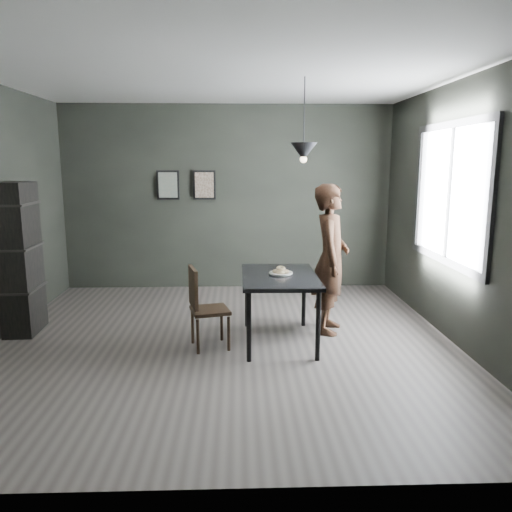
{
  "coord_description": "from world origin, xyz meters",
  "views": [
    {
      "loc": [
        0.16,
        -5.2,
        1.94
      ],
      "look_at": [
        0.35,
        0.05,
        0.95
      ],
      "focal_mm": 35.0,
      "sensor_mm": 36.0,
      "label": 1
    }
  ],
  "objects_px": {
    "wood_chair": "(202,302)",
    "pendant_lamp": "(304,151)",
    "woman": "(331,259)",
    "shelf_unit": "(20,259)",
    "cafe_table": "(279,282)",
    "white_plate": "(281,274)"
  },
  "relations": [
    {
      "from": "wood_chair",
      "to": "pendant_lamp",
      "type": "height_order",
      "value": "pendant_lamp"
    },
    {
      "from": "woman",
      "to": "shelf_unit",
      "type": "height_order",
      "value": "shelf_unit"
    },
    {
      "from": "cafe_table",
      "to": "woman",
      "type": "height_order",
      "value": "woman"
    },
    {
      "from": "cafe_table",
      "to": "pendant_lamp",
      "type": "relative_size",
      "value": 1.39
    },
    {
      "from": "cafe_table",
      "to": "shelf_unit",
      "type": "xyz_separation_m",
      "value": [
        -2.92,
        0.44,
        0.19
      ]
    },
    {
      "from": "cafe_table",
      "to": "shelf_unit",
      "type": "relative_size",
      "value": 0.69
    },
    {
      "from": "white_plate",
      "to": "wood_chair",
      "type": "distance_m",
      "value": 0.9
    },
    {
      "from": "white_plate",
      "to": "shelf_unit",
      "type": "xyz_separation_m",
      "value": [
        -2.94,
        0.4,
        0.11
      ]
    },
    {
      "from": "shelf_unit",
      "to": "wood_chair",
      "type": "bearing_deg",
      "value": -18.31
    },
    {
      "from": "cafe_table",
      "to": "white_plate",
      "type": "bearing_deg",
      "value": 65.12
    },
    {
      "from": "shelf_unit",
      "to": "pendant_lamp",
      "type": "distance_m",
      "value": 3.4
    },
    {
      "from": "cafe_table",
      "to": "shelf_unit",
      "type": "height_order",
      "value": "shelf_unit"
    },
    {
      "from": "cafe_table",
      "to": "woman",
      "type": "relative_size",
      "value": 0.7
    },
    {
      "from": "woman",
      "to": "pendant_lamp",
      "type": "bearing_deg",
      "value": 138.2
    },
    {
      "from": "woman",
      "to": "pendant_lamp",
      "type": "distance_m",
      "value": 1.28
    },
    {
      "from": "cafe_table",
      "to": "wood_chair",
      "type": "xyz_separation_m",
      "value": [
        -0.82,
        -0.15,
        -0.18
      ]
    },
    {
      "from": "woman",
      "to": "wood_chair",
      "type": "relative_size",
      "value": 1.95
    },
    {
      "from": "wood_chair",
      "to": "pendant_lamp",
      "type": "bearing_deg",
      "value": -1.54
    },
    {
      "from": "shelf_unit",
      "to": "woman",
      "type": "bearing_deg",
      "value": -4.14
    },
    {
      "from": "woman",
      "to": "pendant_lamp",
      "type": "xyz_separation_m",
      "value": [
        -0.36,
        -0.24,
        1.2
      ]
    },
    {
      "from": "white_plate",
      "to": "woman",
      "type": "distance_m",
      "value": 0.68
    },
    {
      "from": "woman",
      "to": "wood_chair",
      "type": "height_order",
      "value": "woman"
    }
  ]
}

